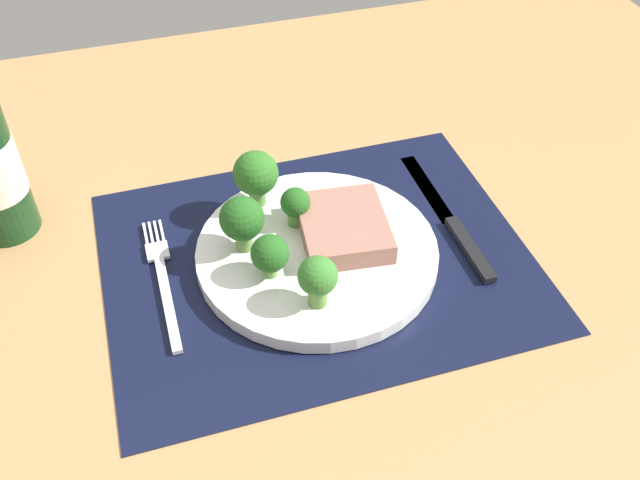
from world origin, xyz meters
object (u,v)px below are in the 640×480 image
plate (317,253)px  fork (163,279)px  steak (344,227)px  knife (453,223)px

plate → fork: plate is taller
plate → steak: size_ratio=2.44×
fork → knife: (32.49, -0.89, 0.05)cm
steak → knife: (12.91, -0.39, -2.51)cm
steak → plate: bearing=-164.1°
fork → plate: bearing=-7.9°
steak → knife: 13.16cm
steak → fork: 19.75cm
fork → knife: knife is taller
steak → fork: steak is taller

